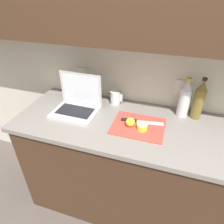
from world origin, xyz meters
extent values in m
plane|color=#564C47|center=(0.00, 0.00, 0.00)|extent=(12.00, 12.00, 0.00)
cube|color=silver|center=(0.00, 0.36, 1.30)|extent=(5.20, 0.06, 2.60)
cube|color=white|center=(-0.70, 0.33, 1.09)|extent=(0.09, 0.01, 0.12)
cube|color=white|center=(0.10, 0.33, 1.09)|extent=(0.09, 0.01, 0.12)
cube|color=#472D1E|center=(0.00, 0.00, 0.44)|extent=(2.03, 0.62, 0.88)
cube|color=gray|center=(0.00, 0.00, 0.90)|extent=(2.10, 0.66, 0.03)
cube|color=silver|center=(-0.64, 0.00, 0.92)|extent=(0.33, 0.27, 0.02)
cube|color=black|center=(-0.64, 0.00, 0.93)|extent=(0.27, 0.16, 0.00)
cube|color=silver|center=(-0.64, 0.12, 1.06)|extent=(0.34, 0.02, 0.26)
cube|color=white|center=(-0.64, 0.12, 1.06)|extent=(0.30, 0.01, 0.22)
cube|color=#D1473D|center=(-0.14, -0.02, 0.92)|extent=(0.36, 0.29, 0.01)
cube|color=silver|center=(-0.07, 0.04, 0.92)|extent=(0.19, 0.06, 0.00)
cylinder|color=black|center=(-0.22, 0.01, 0.93)|extent=(0.11, 0.04, 0.02)
cylinder|color=yellow|center=(-0.11, -0.05, 0.94)|extent=(0.07, 0.07, 0.04)
cylinder|color=#F4EAA3|center=(-0.11, -0.05, 0.96)|extent=(0.06, 0.06, 0.00)
sphere|color=yellow|center=(-0.20, -0.04, 0.95)|extent=(0.06, 0.06, 0.06)
cylinder|color=olive|center=(0.23, 0.23, 1.03)|extent=(0.07, 0.07, 0.23)
cone|color=olive|center=(0.23, 0.23, 1.17)|extent=(0.07, 0.07, 0.07)
cylinder|color=black|center=(0.23, 0.23, 1.22)|extent=(0.03, 0.03, 0.02)
cylinder|color=silver|center=(0.14, 0.23, 1.02)|extent=(0.08, 0.08, 0.22)
cone|color=silver|center=(0.14, 0.23, 1.16)|extent=(0.07, 0.07, 0.07)
cylinder|color=gold|center=(0.14, 0.23, 1.21)|extent=(0.04, 0.04, 0.02)
cylinder|color=silver|center=(-0.39, 0.23, 0.97)|extent=(0.08, 0.08, 0.11)
cube|color=silver|center=(-0.34, 0.23, 0.98)|extent=(0.02, 0.01, 0.06)
camera|label=1|loc=(0.03, -1.13, 1.76)|focal=32.00mm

